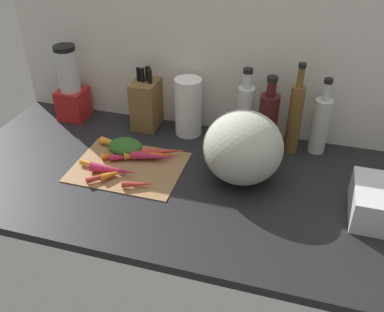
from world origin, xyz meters
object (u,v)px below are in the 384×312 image
carrot_5 (153,156)px  carrot_6 (145,152)px  bottle_3 (320,124)px  blender_appliance (71,88)px  carrot_7 (110,174)px  bottle_2 (295,117)px  knife_block (147,102)px  bottle_0 (245,114)px  carrot_4 (119,145)px  carrot_8 (121,154)px  winter_squash (243,147)px  carrot_3 (157,155)px  paper_towel_roll (188,107)px  cutting_board (129,166)px  carrot_1 (139,184)px  carrot_0 (114,170)px  carrot_2 (96,165)px  carrot_9 (115,173)px  carrot_10 (125,157)px  bottle_1 (268,120)px  carrot_11 (164,152)px

carrot_5 → carrot_6: 4.21cm
bottle_3 → blender_appliance: bearing=-179.1°
carrot_7 → blender_appliance: bearing=132.6°
carrot_5 → bottle_2: size_ratio=0.47×
knife_block → bottle_0: size_ratio=0.81×
carrot_4 → carrot_8: size_ratio=1.08×
winter_squash → blender_appliance: 80.51cm
carrot_3 → knife_block: knife_block is taller
bottle_0 → knife_block: bearing=174.1°
carrot_3 → paper_towel_roll: 24.52cm
carrot_7 → blender_appliance: (-33.85, 36.84, 11.74)cm
carrot_5 → knife_block: (-11.99, 25.80, 7.68)cm
cutting_board → carrot_1: bearing=-51.4°
carrot_0 → carrot_6: carrot_0 is taller
carrot_5 → carrot_8: (-12.47, -0.57, -0.72)cm
carrot_3 → carrot_0: bearing=-128.6°
carrot_6 → paper_towel_roll: bearing=65.8°
carrot_2 → carrot_6: 18.49cm
carrot_1 → winter_squash: (31.25, 15.91, 10.38)cm
carrot_9 → carrot_7: bearing=-156.2°
carrot_0 → blender_appliance: bearing=134.8°
carrot_0 → carrot_4: 17.02cm
carrot_8 → carrot_2: bearing=-121.5°
carrot_7 → blender_appliance: size_ratio=0.52×
cutting_board → carrot_5: (7.55, 5.35, 2.19)cm
carrot_4 → carrot_10: (5.52, -6.97, -0.19)cm
carrot_8 → bottle_1: bearing=24.0°
carrot_1 → carrot_11: (1.50, 20.28, 0.56)cm
carrot_1 → bottle_0: bearing=53.5°
knife_block → paper_towel_roll: (18.09, -1.96, 1.46)cm
carrot_0 → carrot_8: (-2.35, 11.19, -0.70)cm
carrot_0 → bottle_3: bearing=28.7°
blender_appliance → bottle_3: size_ratio=1.08×
carrot_5 → bottle_0: bottle_0 is taller
carrot_5 → bottle_3: 62.29cm
carrot_6 → bottle_3: size_ratio=0.53×
carrot_2 → carrot_10: 10.92cm
carrot_6 → bottle_1: bearing=25.8°
bottle_1 → blender_appliance: bearing=179.0°
carrot_11 → winter_squash: bearing=-8.4°
cutting_board → paper_towel_roll: paper_towel_roll is taller
carrot_5 → paper_towel_roll: paper_towel_roll is taller
carrot_8 → bottle_2: size_ratio=0.42×
carrot_0 → blender_appliance: blender_appliance is taller
carrot_4 → winter_squash: winter_squash is taller
carrot_8 → carrot_0: bearing=-78.2°
cutting_board → carrot_0: bearing=-111.9°
cutting_board → blender_appliance: size_ratio=1.22×
carrot_0 → bottle_0: 52.34cm
carrot_4 → winter_squash: (47.98, -4.50, 10.07)cm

